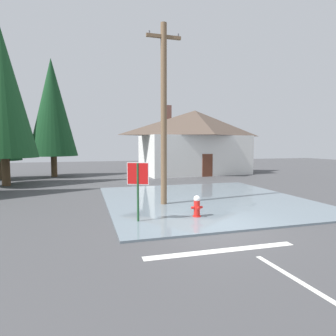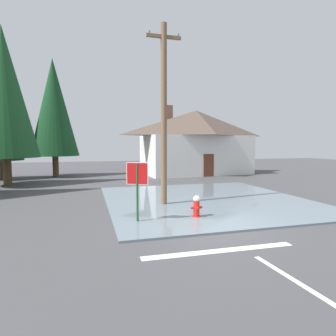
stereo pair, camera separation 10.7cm
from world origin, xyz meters
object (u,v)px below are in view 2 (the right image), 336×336
house (196,141)px  pine_tree_far_center (4,92)px  stop_sign_near (137,180)px  pine_tree_mid_left (54,108)px  fire_hydrant (197,207)px  utility_pole (164,113)px

house → pine_tree_far_center: pine_tree_far_center is taller
stop_sign_near → pine_tree_mid_left: pine_tree_mid_left is taller
fire_hydrant → pine_tree_mid_left: (-6.72, 16.88, 5.59)m
stop_sign_near → fire_hydrant: 2.57m
house → pine_tree_mid_left: bearing=174.7°
fire_hydrant → utility_pole: size_ratio=0.11×
stop_sign_near → pine_tree_mid_left: (-4.42, 16.92, 4.44)m
fire_hydrant → pine_tree_mid_left: size_ratio=0.09×
fire_hydrant → house: 17.05m
fire_hydrant → pine_tree_far_center: bearing=128.3°
utility_pole → pine_tree_mid_left: 15.59m
stop_sign_near → pine_tree_mid_left: 18.04m
utility_pole → pine_tree_far_center: size_ratio=0.76×
stop_sign_near → house: 17.89m
stop_sign_near → pine_tree_mid_left: size_ratio=0.22×
fire_hydrant → pine_tree_far_center: pine_tree_far_center is taller
fire_hydrant → stop_sign_near: bearing=-179.2°
house → pine_tree_mid_left: size_ratio=1.07×
pine_tree_mid_left → pine_tree_far_center: pine_tree_far_center is taller
stop_sign_near → pine_tree_far_center: bearing=120.7°
pine_tree_mid_left → house: bearing=-5.3°
stop_sign_near → house: bearing=61.9°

